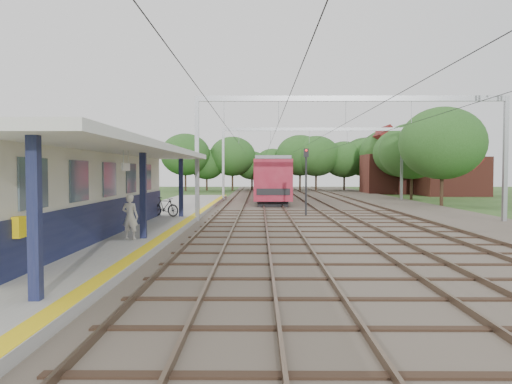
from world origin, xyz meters
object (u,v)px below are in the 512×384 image
object	(u,v)px
signal_post	(306,174)
person	(130,217)
train	(269,177)
bicycle	(165,207)

from	to	relation	value
signal_post	person	bearing A→B (deg)	-124.75
person	signal_post	bearing A→B (deg)	-111.68
person	train	bearing A→B (deg)	-89.33
person	signal_post	size ratio (longest dim) A/B	0.39
bicycle	signal_post	size ratio (longest dim) A/B	0.41
person	signal_post	distance (m)	14.96
person	bicycle	world-z (taller)	person
person	train	world-z (taller)	train
person	train	distance (m)	38.85
bicycle	signal_post	world-z (taller)	signal_post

